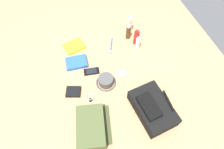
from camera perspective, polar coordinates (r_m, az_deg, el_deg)
name	(u,v)px	position (r m, az deg, el deg)	size (l,w,h in m)	color
ground_plane	(112,78)	(1.56, 0.00, -1.03)	(2.64, 2.02, 0.02)	tan
backpack	(152,108)	(1.39, 12.06, -9.84)	(0.38, 0.27, 0.13)	black
toiletry_pouch	(91,127)	(1.34, -6.20, -15.36)	(0.32, 0.28, 0.09)	#47512D
bucket_hat	(106,81)	(1.49, -1.83, -1.95)	(0.16, 0.16, 0.07)	#484848
lotion_bottle	(130,24)	(1.84, 5.33, 14.79)	(0.04, 0.04, 0.16)	beige
cologne_bottle	(128,32)	(1.77, 4.92, 12.59)	(0.04, 0.04, 0.15)	#473319
sunscreen_spray	(136,37)	(1.73, 7.34, 11.01)	(0.05, 0.05, 0.15)	red
toothpaste_tube	(138,43)	(1.71, 7.77, 9.36)	(0.04, 0.04, 0.13)	white
paperback_novel	(74,46)	(1.77, -11.27, 8.30)	(0.18, 0.20, 0.02)	yellow
travel_guidebook	(77,63)	(1.64, -10.62, 3.56)	(0.14, 0.18, 0.03)	blue
cell_phone	(91,71)	(1.58, -6.19, 0.94)	(0.08, 0.13, 0.01)	black
media_player	(121,74)	(1.56, 2.69, 0.24)	(0.06, 0.09, 0.01)	#B7B7BC
wristwatch	(90,97)	(1.46, -6.69, -6.88)	(0.07, 0.06, 0.01)	#99999E
toothbrush	(111,47)	(1.73, -0.27, 8.42)	(0.17, 0.08, 0.02)	blue
wallet	(73,92)	(1.50, -11.55, -5.10)	(0.09, 0.11, 0.02)	black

